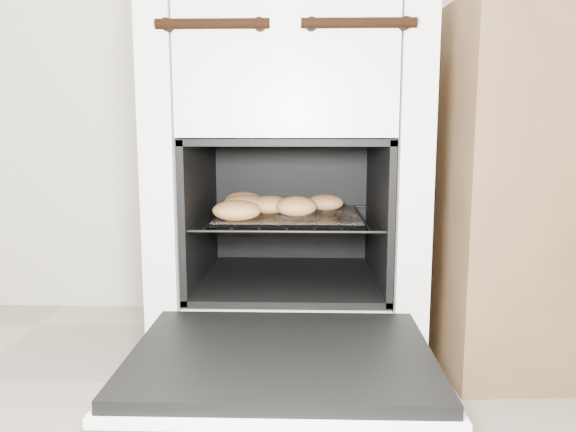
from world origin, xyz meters
The scene contains 5 objects.
stove centered at (0.04, 1.20, 0.40)m, with size 0.54×0.60×0.82m.
oven_door centered at (0.04, 0.75, 0.18)m, with size 0.48×0.37×0.03m.
oven_rack centered at (0.04, 1.14, 0.34)m, with size 0.39×0.37×0.01m.
foil_sheet centered at (0.04, 1.13, 0.35)m, with size 0.30×0.27×0.01m, color silver.
baked_rolls centered at (-0.02, 1.14, 0.37)m, with size 0.29×0.29×0.04m.
Camera 1 is at (0.07, -0.08, 0.53)m, focal length 35.00 mm.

